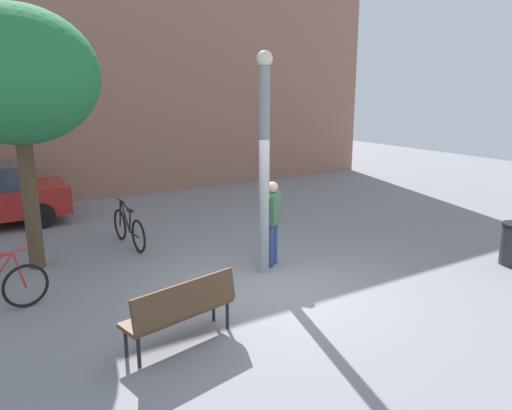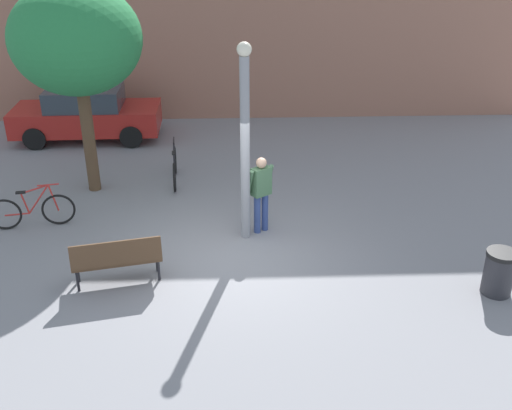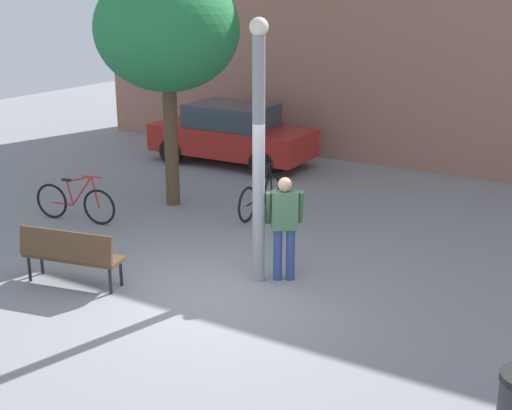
{
  "view_description": "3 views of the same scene",
  "coord_description": "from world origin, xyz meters",
  "px_view_note": "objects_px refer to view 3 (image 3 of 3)",
  "views": [
    {
      "loc": [
        -4.32,
        -6.42,
        3.39
      ],
      "look_at": [
        0.47,
        1.39,
        1.16
      ],
      "focal_mm": 33.83,
      "sensor_mm": 36.0,
      "label": 1
    },
    {
      "loc": [
        0.06,
        -10.3,
        6.22
      ],
      "look_at": [
        0.51,
        0.87,
        0.7
      ],
      "focal_mm": 42.63,
      "sensor_mm": 36.0,
      "label": 2
    },
    {
      "loc": [
        5.53,
        -7.91,
        4.46
      ],
      "look_at": [
        0.27,
        0.78,
        1.25
      ],
      "focal_mm": 49.12,
      "sensor_mm": 36.0,
      "label": 3
    }
  ],
  "objects_px": {
    "person_by_lamppost": "(284,222)",
    "bicycle_black": "(260,196)",
    "parked_car_red": "(232,134)",
    "bicycle_red": "(75,203)",
    "park_bench": "(70,252)",
    "plaza_tree": "(167,31)",
    "lamppost": "(259,146)"
  },
  "relations": [
    {
      "from": "person_by_lamppost",
      "to": "parked_car_red",
      "type": "distance_m",
      "value": 7.62
    },
    {
      "from": "person_by_lamppost",
      "to": "parked_car_red",
      "type": "height_order",
      "value": "person_by_lamppost"
    },
    {
      "from": "lamppost",
      "to": "bicycle_black",
      "type": "bearing_deg",
      "value": 120.46
    },
    {
      "from": "lamppost",
      "to": "park_bench",
      "type": "relative_size",
      "value": 2.42
    },
    {
      "from": "person_by_lamppost",
      "to": "park_bench",
      "type": "bearing_deg",
      "value": -144.73
    },
    {
      "from": "park_bench",
      "to": "bicycle_black",
      "type": "relative_size",
      "value": 0.92
    },
    {
      "from": "bicycle_black",
      "to": "parked_car_red",
      "type": "height_order",
      "value": "parked_car_red"
    },
    {
      "from": "bicycle_black",
      "to": "bicycle_red",
      "type": "xyz_separation_m",
      "value": [
        -2.85,
        -2.28,
        0.0
      ]
    },
    {
      "from": "plaza_tree",
      "to": "parked_car_red",
      "type": "distance_m",
      "value": 4.67
    },
    {
      "from": "bicycle_black",
      "to": "plaza_tree",
      "type": "bearing_deg",
      "value": -169.09
    },
    {
      "from": "park_bench",
      "to": "parked_car_red",
      "type": "xyz_separation_m",
      "value": [
        -2.14,
        7.8,
        0.23
      ]
    },
    {
      "from": "person_by_lamppost",
      "to": "plaza_tree",
      "type": "bearing_deg",
      "value": 150.02
    },
    {
      "from": "person_by_lamppost",
      "to": "parked_car_red",
      "type": "xyz_separation_m",
      "value": [
        -4.82,
        5.9,
        -0.19
      ]
    },
    {
      "from": "park_bench",
      "to": "parked_car_red",
      "type": "distance_m",
      "value": 8.09
    },
    {
      "from": "bicycle_black",
      "to": "parked_car_red",
      "type": "relative_size",
      "value": 0.43
    },
    {
      "from": "park_bench",
      "to": "bicycle_black",
      "type": "height_order",
      "value": "bicycle_black"
    },
    {
      "from": "lamppost",
      "to": "plaza_tree",
      "type": "xyz_separation_m",
      "value": [
        -3.62,
        2.51,
        1.42
      ]
    },
    {
      "from": "park_bench",
      "to": "plaza_tree",
      "type": "xyz_separation_m",
      "value": [
        -1.26,
        4.18,
        3.04
      ]
    },
    {
      "from": "lamppost",
      "to": "parked_car_red",
      "type": "xyz_separation_m",
      "value": [
        -4.49,
        6.13,
        -1.39
      ]
    },
    {
      "from": "bicycle_red",
      "to": "parked_car_red",
      "type": "distance_m",
      "value": 5.54
    },
    {
      "from": "park_bench",
      "to": "bicycle_red",
      "type": "xyz_separation_m",
      "value": [
        -2.19,
        2.27,
        -0.16
      ]
    },
    {
      "from": "plaza_tree",
      "to": "bicycle_red",
      "type": "distance_m",
      "value": 3.84
    },
    {
      "from": "person_by_lamppost",
      "to": "bicycle_black",
      "type": "height_order",
      "value": "person_by_lamppost"
    },
    {
      "from": "lamppost",
      "to": "park_bench",
      "type": "bearing_deg",
      "value": -144.67
    },
    {
      "from": "park_bench",
      "to": "bicycle_red",
      "type": "bearing_deg",
      "value": 133.86
    },
    {
      "from": "plaza_tree",
      "to": "bicycle_black",
      "type": "relative_size",
      "value": 2.67
    },
    {
      "from": "park_bench",
      "to": "plaza_tree",
      "type": "distance_m",
      "value": 5.32
    },
    {
      "from": "bicycle_red",
      "to": "lamppost",
      "type": "bearing_deg",
      "value": -7.56
    },
    {
      "from": "person_by_lamppost",
      "to": "bicycle_black",
      "type": "relative_size",
      "value": 0.92
    },
    {
      "from": "lamppost",
      "to": "park_bench",
      "type": "xyz_separation_m",
      "value": [
        -2.36,
        -1.67,
        -1.62
      ]
    },
    {
      "from": "person_by_lamppost",
      "to": "bicycle_red",
      "type": "height_order",
      "value": "person_by_lamppost"
    },
    {
      "from": "bicycle_black",
      "to": "parked_car_red",
      "type": "xyz_separation_m",
      "value": [
        -2.8,
        3.25,
        0.39
      ]
    }
  ]
}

